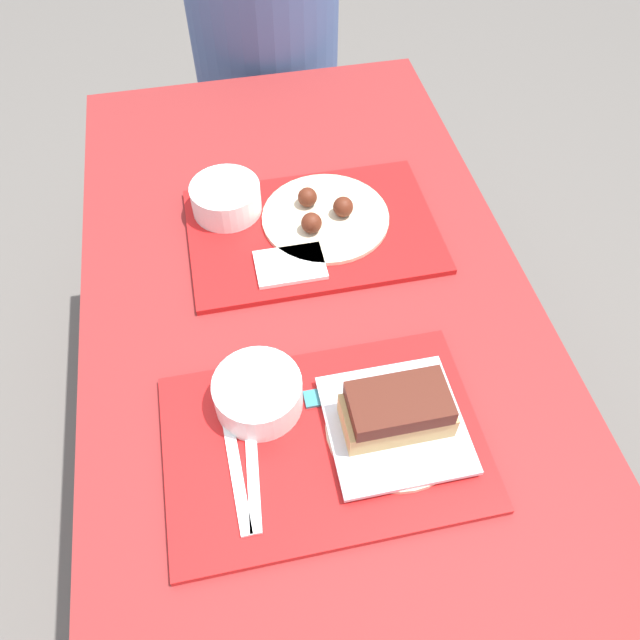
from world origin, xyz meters
TOP-DOWN VIEW (x-y plane):
  - ground_plane at (0.00, 0.00)m, footprint 12.00×12.00m
  - picnic_table at (0.00, 0.00)m, footprint 0.76×1.50m
  - picnic_bench_far at (0.00, 0.97)m, footprint 0.72×0.28m
  - tray_near at (-0.03, -0.21)m, footprint 0.45×0.30m
  - tray_far at (0.04, 0.21)m, footprint 0.45×0.30m
  - bowl_coleslaw_near at (-0.11, -0.13)m, footprint 0.13×0.13m
  - brisket_sandwich_plate at (0.07, -0.21)m, footprint 0.20×0.20m
  - plastic_fork_near at (-0.16, -0.24)m, footprint 0.02×0.17m
  - plastic_knife_near at (-0.14, -0.24)m, footprint 0.03×0.17m
  - condiment_packet at (-0.03, -0.14)m, footprint 0.04×0.03m
  - bowl_coleslaw_far at (-0.11, 0.29)m, footprint 0.13×0.13m
  - wings_plate_far at (0.06, 0.23)m, footprint 0.24×0.24m
  - napkin_far at (-0.02, 0.13)m, footprint 0.12×0.08m
  - person_seated_across at (0.06, 0.97)m, footprint 0.38×0.38m

SIDE VIEW (x-z plane):
  - ground_plane at x=0.00m, z-range 0.00..0.00m
  - picnic_bench_far at x=0.00m, z-range 0.14..0.58m
  - picnic_table at x=0.00m, z-range 0.27..1.02m
  - person_seated_across at x=0.06m, z-range 0.37..1.06m
  - tray_near at x=-0.03m, z-range 0.76..0.77m
  - tray_far at x=0.04m, z-range 0.76..0.77m
  - plastic_fork_near at x=-0.16m, z-range 0.77..0.77m
  - plastic_knife_near at x=-0.14m, z-range 0.77..0.77m
  - condiment_packet at x=-0.03m, z-range 0.77..0.77m
  - napkin_far at x=-0.02m, z-range 0.77..0.78m
  - wings_plate_far at x=0.06m, z-range 0.75..0.80m
  - bowl_coleslaw_near at x=-0.11m, z-range 0.77..0.83m
  - bowl_coleslaw_far at x=-0.11m, z-range 0.77..0.83m
  - brisket_sandwich_plate at x=0.07m, z-range 0.76..0.84m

